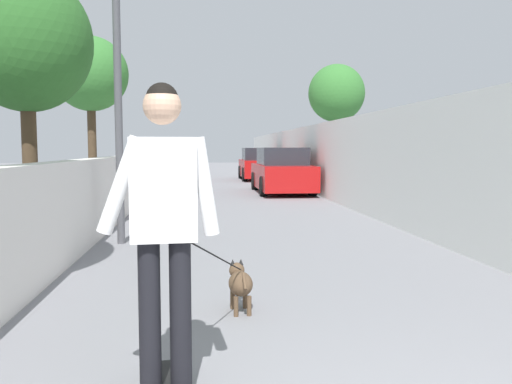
{
  "coord_description": "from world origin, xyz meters",
  "views": [
    {
      "loc": [
        -1.39,
        0.98,
        1.51
      ],
      "look_at": [
        4.62,
        0.36,
        1.0
      ],
      "focal_mm": 36.08,
      "sensor_mm": 36.0,
      "label": 1
    }
  ],
  "objects_px": {
    "tree_left_near": "(90,75)",
    "tree_left_far": "(26,43)",
    "lamp_post": "(117,54)",
    "car_far": "(259,165)",
    "person_skateboarder": "(164,211)",
    "dog": "(240,282)",
    "tree_right_mid": "(336,94)",
    "car_near": "(282,172)"
  },
  "relations": [
    {
      "from": "tree_left_near",
      "to": "tree_left_far",
      "type": "bearing_deg",
      "value": -178.64
    },
    {
      "from": "lamp_post",
      "to": "car_far",
      "type": "relative_size",
      "value": 1.13
    },
    {
      "from": "person_skateboarder",
      "to": "tree_left_near",
      "type": "bearing_deg",
      "value": 13.66
    },
    {
      "from": "lamp_post",
      "to": "person_skateboarder",
      "type": "relative_size",
      "value": 2.4
    },
    {
      "from": "tree_left_near",
      "to": "dog",
      "type": "bearing_deg",
      "value": -161.12
    },
    {
      "from": "tree_left_near",
      "to": "tree_right_mid",
      "type": "height_order",
      "value": "tree_right_mid"
    },
    {
      "from": "tree_left_near",
      "to": "tree_right_mid",
      "type": "distance_m",
      "value": 10.27
    },
    {
      "from": "tree_right_mid",
      "to": "person_skateboarder",
      "type": "relative_size",
      "value": 2.7
    },
    {
      "from": "tree_left_near",
      "to": "car_far",
      "type": "relative_size",
      "value": 1.17
    },
    {
      "from": "tree_left_far",
      "to": "car_near",
      "type": "xyz_separation_m",
      "value": [
        8.52,
        -5.54,
        -2.51
      ]
    },
    {
      "from": "person_skateboarder",
      "to": "car_near",
      "type": "bearing_deg",
      "value": -11.43
    },
    {
      "from": "lamp_post",
      "to": "tree_left_far",
      "type": "bearing_deg",
      "value": 68.82
    },
    {
      "from": "tree_right_mid",
      "to": "lamp_post",
      "type": "bearing_deg",
      "value": 151.2
    },
    {
      "from": "dog",
      "to": "lamp_post",
      "type": "bearing_deg",
      "value": 24.38
    },
    {
      "from": "dog",
      "to": "tree_right_mid",
      "type": "bearing_deg",
      "value": -17.68
    },
    {
      "from": "car_far",
      "to": "tree_right_mid",
      "type": "bearing_deg",
      "value": -148.16
    },
    {
      "from": "dog",
      "to": "car_far",
      "type": "height_order",
      "value": "car_far"
    },
    {
      "from": "tree_left_far",
      "to": "car_far",
      "type": "distance_m",
      "value": 16.92
    },
    {
      "from": "car_near",
      "to": "tree_left_near",
      "type": "bearing_deg",
      "value": 118.0
    },
    {
      "from": "person_skateboarder",
      "to": "car_near",
      "type": "distance_m",
      "value": 14.69
    },
    {
      "from": "tree_right_mid",
      "to": "car_far",
      "type": "relative_size",
      "value": 1.26
    },
    {
      "from": "tree_left_far",
      "to": "person_skateboarder",
      "type": "height_order",
      "value": "tree_left_far"
    },
    {
      "from": "dog",
      "to": "person_skateboarder",
      "type": "bearing_deg",
      "value": 161.33
    },
    {
      "from": "lamp_post",
      "to": "car_far",
      "type": "height_order",
      "value": "lamp_post"
    },
    {
      "from": "tree_right_mid",
      "to": "car_near",
      "type": "relative_size",
      "value": 1.11
    },
    {
      "from": "tree_left_far",
      "to": "lamp_post",
      "type": "xyz_separation_m",
      "value": [
        -0.6,
        -1.55,
        -0.26
      ]
    },
    {
      "from": "lamp_post",
      "to": "car_far",
      "type": "bearing_deg",
      "value": -13.69
    },
    {
      "from": "tree_left_near",
      "to": "car_far",
      "type": "bearing_deg",
      "value": -28.88
    },
    {
      "from": "lamp_post",
      "to": "car_near",
      "type": "distance_m",
      "value": 10.21
    },
    {
      "from": "car_near",
      "to": "car_far",
      "type": "relative_size",
      "value": 1.14
    },
    {
      "from": "tree_right_mid",
      "to": "lamp_post",
      "type": "distance_m",
      "value": 13.83
    },
    {
      "from": "lamp_post",
      "to": "dog",
      "type": "distance_m",
      "value": 4.8
    },
    {
      "from": "tree_left_near",
      "to": "car_near",
      "type": "distance_m",
      "value": 6.99
    },
    {
      "from": "dog",
      "to": "car_near",
      "type": "distance_m",
      "value": 12.96
    },
    {
      "from": "tree_right_mid",
      "to": "tree_left_near",
      "type": "bearing_deg",
      "value": 125.75
    },
    {
      "from": "tree_left_far",
      "to": "lamp_post",
      "type": "height_order",
      "value": "tree_left_far"
    },
    {
      "from": "dog",
      "to": "car_near",
      "type": "relative_size",
      "value": 0.44
    },
    {
      "from": "person_skateboarder",
      "to": "tree_right_mid",
      "type": "bearing_deg",
      "value": -17.77
    },
    {
      "from": "tree_left_near",
      "to": "dog",
      "type": "height_order",
      "value": "tree_left_near"
    },
    {
      "from": "tree_right_mid",
      "to": "lamp_post",
      "type": "relative_size",
      "value": 1.12
    },
    {
      "from": "tree_left_far",
      "to": "tree_left_near",
      "type": "bearing_deg",
      "value": 1.36
    },
    {
      "from": "person_skateboarder",
      "to": "car_near",
      "type": "height_order",
      "value": "person_skateboarder"
    }
  ]
}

